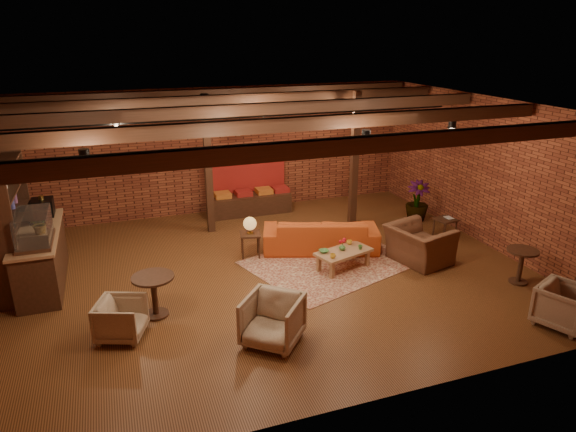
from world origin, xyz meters
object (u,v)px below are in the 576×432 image
object	(u,v)px
side_table_lamp	(250,227)
coffee_table	(343,253)
plant_tall	(421,161)
round_table_right	(521,261)
armchair_a	(121,317)
sofa	(321,234)
armchair_b	(272,318)
armchair_right	(419,239)
round_table_left	(154,289)
side_table_book	(446,220)
armchair_far	(564,304)

from	to	relation	value
side_table_lamp	coffee_table	bearing A→B (deg)	-37.47
plant_tall	round_table_right	bearing A→B (deg)	-91.01
armchair_a	round_table_right	xyz separation A→B (m)	(7.14, -0.58, 0.10)
side_table_lamp	plant_tall	distance (m)	4.65
sofa	coffee_table	world-z (taller)	sofa
armchair_b	side_table_lamp	bearing A→B (deg)	120.75
sofa	armchair_right	world-z (taller)	armchair_right
round_table_left	side_table_lamp	bearing A→B (deg)	39.92
side_table_book	armchair_right	bearing A→B (deg)	-145.01
armchair_b	side_table_book	bearing A→B (deg)	68.46
armchair_far	plant_tall	distance (m)	5.17
sofa	armchair_right	xyz separation A→B (m)	(1.64, -1.25, 0.16)
coffee_table	plant_tall	distance (m)	3.71
round_table_left	armchair_far	distance (m)	6.62
armchair_a	armchair_far	distance (m)	6.98
armchair_right	side_table_book	bearing A→B (deg)	-69.02
round_table_right	plant_tall	bearing A→B (deg)	88.99
armchair_a	round_table_right	world-z (taller)	armchair_a
side_table_lamp	armchair_right	xyz separation A→B (m)	(3.17, -1.42, -0.15)
side_table_book	round_table_right	size ratio (longest dim) A/B	0.74
sofa	round_table_left	world-z (taller)	round_table_left
armchair_b	armchair_far	distance (m)	4.67
sofa	armchair_a	world-z (taller)	sofa
coffee_table	round_table_right	distance (m)	3.32
sofa	round_table_left	bearing A→B (deg)	42.59
side_table_lamp	side_table_book	xyz separation A→B (m)	(4.46, -0.52, -0.22)
armchair_right	armchair_far	bearing A→B (deg)	-177.99
sofa	armchair_right	bearing A→B (deg)	161.46
armchair_far	round_table_left	bearing A→B (deg)	134.12
side_table_lamp	plant_tall	xyz separation A→B (m)	(4.51, 0.73, 0.84)
coffee_table	side_table_lamp	bearing A→B (deg)	142.53
sofa	side_table_book	size ratio (longest dim) A/B	4.93
armchair_right	side_table_book	size ratio (longest dim) A/B	2.36
armchair_b	armchair_right	distance (m)	4.11
sofa	side_table_lamp	bearing A→B (deg)	12.54
armchair_far	side_table_lamp	bearing A→B (deg)	109.27
round_table_right	armchair_far	bearing A→B (deg)	-107.55
sofa	round_table_right	distance (m)	3.97
armchair_b	armchair_far	size ratio (longest dim) A/B	1.10
round_table_left	armchair_a	size ratio (longest dim) A/B	1.04
round_table_left	side_table_book	bearing A→B (deg)	10.90
armchair_b	armchair_far	bearing A→B (deg)	26.74
sofa	side_table_book	bearing A→B (deg)	-168.19
sofa	armchair_far	distance (m)	4.80
coffee_table	plant_tall	size ratio (longest dim) A/B	0.41
armchair_a	side_table_book	size ratio (longest dim) A/B	1.40
round_table_right	sofa	bearing A→B (deg)	137.31
armchair_a	plant_tall	bearing A→B (deg)	-46.66
coffee_table	armchair_b	xyz separation A→B (m)	(-2.11, -1.98, 0.07)
plant_tall	coffee_table	bearing A→B (deg)	-146.65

